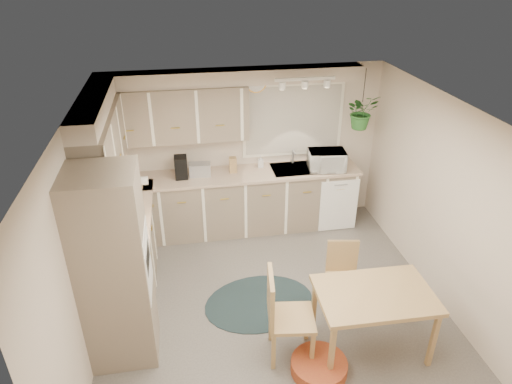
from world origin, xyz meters
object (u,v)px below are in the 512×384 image
(dining_table, at_px, (371,320))
(braided_rug, at_px, (259,303))
(chair_back, at_px, (343,279))
(pet_bed, at_px, (319,367))
(microwave, at_px, (327,158))
(chair_left, at_px, (292,316))

(dining_table, height_order, braided_rug, dining_table)
(chair_back, distance_m, braided_rug, 1.06)
(pet_bed, bearing_deg, chair_back, 58.68)
(pet_bed, height_order, microwave, microwave)
(braided_rug, bearing_deg, dining_table, -40.29)
(dining_table, distance_m, chair_left, 0.86)
(dining_table, height_order, microwave, microwave)
(chair_left, height_order, braided_rug, chair_left)
(chair_back, bearing_deg, pet_bed, 68.65)
(braided_rug, distance_m, microwave, 2.35)
(braided_rug, bearing_deg, chair_left, -77.19)
(dining_table, relative_size, microwave, 2.22)
(pet_bed, bearing_deg, dining_table, 20.61)
(dining_table, relative_size, braided_rug, 0.87)
(dining_table, distance_m, braided_rug, 1.40)
(pet_bed, xyz_separation_m, microwave, (0.87, 2.73, 1.05))
(microwave, bearing_deg, chair_left, -108.47)
(braided_rug, relative_size, microwave, 2.54)
(chair_back, height_order, microwave, microwave)
(chair_left, bearing_deg, microwave, 163.32)
(dining_table, xyz_separation_m, braided_rug, (-1.03, 0.87, -0.36))
(microwave, bearing_deg, braided_rug, -122.55)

